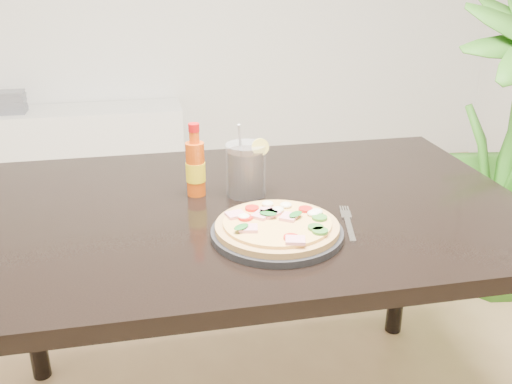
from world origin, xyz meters
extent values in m
cube|color=black|center=(-0.09, -0.06, 0.73)|extent=(1.40, 0.90, 0.04)
cylinder|color=black|center=(-0.73, 0.33, 0.35)|extent=(0.06, 0.06, 0.71)
cylinder|color=black|center=(0.55, 0.33, 0.35)|extent=(0.06, 0.06, 0.71)
cylinder|color=black|center=(-0.06, -0.25, 0.76)|extent=(0.29, 0.29, 0.02)
cylinder|color=#B38250|center=(-0.06, -0.25, 0.77)|extent=(0.27, 0.27, 0.01)
cylinder|color=#E0C061|center=(-0.06, -0.25, 0.78)|extent=(0.24, 0.24, 0.01)
cube|color=pink|center=(-0.09, -0.22, 0.79)|extent=(0.05, 0.05, 0.01)
cube|color=pink|center=(-0.07, -0.20, 0.79)|extent=(0.05, 0.04, 0.01)
cube|color=pink|center=(-0.14, -0.21, 0.79)|extent=(0.05, 0.04, 0.01)
cube|color=pink|center=(-0.05, -0.35, 0.79)|extent=(0.05, 0.04, 0.01)
cube|color=pink|center=(-0.03, -0.24, 0.79)|extent=(0.05, 0.05, 0.01)
cube|color=pink|center=(-0.07, -0.22, 0.79)|extent=(0.05, 0.05, 0.01)
cube|color=pink|center=(-0.13, -0.28, 0.79)|extent=(0.05, 0.04, 0.01)
cylinder|color=red|center=(-0.05, -0.34, 0.79)|extent=(0.03, 0.03, 0.01)
cylinder|color=red|center=(-0.13, -0.23, 0.79)|extent=(0.03, 0.03, 0.01)
cylinder|color=red|center=(0.02, -0.21, 0.79)|extent=(0.03, 0.03, 0.01)
cylinder|color=red|center=(-0.10, -0.18, 0.79)|extent=(0.03, 0.03, 0.01)
cylinder|color=#316F25|center=(0.01, -0.30, 0.79)|extent=(0.03, 0.03, 0.01)
cylinder|color=#316F25|center=(0.02, -0.32, 0.79)|extent=(0.03, 0.03, 0.01)
cylinder|color=#316F25|center=(0.03, -0.26, 0.79)|extent=(0.03, 0.03, 0.01)
ellipsoid|color=white|center=(-0.13, -0.22, 0.79)|extent=(0.03, 0.03, 0.01)
ellipsoid|color=white|center=(-0.05, -0.20, 0.79)|extent=(0.03, 0.03, 0.01)
ellipsoid|color=white|center=(0.03, -0.24, 0.79)|extent=(0.03, 0.03, 0.01)
ellipsoid|color=white|center=(-0.02, -0.18, 0.79)|extent=(0.03, 0.03, 0.01)
ellipsoid|color=white|center=(0.04, -0.23, 0.79)|extent=(0.03, 0.03, 0.01)
ellipsoid|color=white|center=(-0.06, -0.16, 0.79)|extent=(0.03, 0.03, 0.01)
ellipsoid|color=#18641F|center=(-0.15, -0.28, 0.80)|extent=(0.04, 0.04, 0.00)
ellipsoid|color=#18641F|center=(-0.02, -0.24, 0.80)|extent=(0.04, 0.04, 0.00)
ellipsoid|color=#18641F|center=(-0.07, -0.23, 0.80)|extent=(0.05, 0.04, 0.00)
cylinder|color=#CE490C|center=(-0.21, 0.03, 0.82)|extent=(0.06, 0.06, 0.14)
cylinder|color=yellow|center=(-0.21, 0.03, 0.81)|extent=(0.05, 0.05, 0.05)
cylinder|color=#CE490C|center=(-0.21, 0.03, 0.91)|extent=(0.03, 0.03, 0.03)
cylinder|color=red|center=(-0.21, 0.03, 0.93)|extent=(0.03, 0.03, 0.02)
cylinder|color=black|center=(-0.08, 0.00, 0.81)|extent=(0.09, 0.09, 0.12)
cylinder|color=silver|center=(-0.08, 0.00, 0.82)|extent=(0.10, 0.10, 0.13)
cylinder|color=#F2E059|center=(-0.05, -0.02, 0.88)|extent=(0.04, 0.01, 0.04)
cylinder|color=#B2B2B7|center=(-0.09, 0.01, 0.86)|extent=(0.03, 0.06, 0.17)
cube|color=silver|center=(0.11, -0.26, 0.75)|extent=(0.04, 0.12, 0.00)
cube|color=silver|center=(0.13, -0.18, 0.75)|extent=(0.03, 0.04, 0.00)
cube|color=silver|center=(0.13, -0.14, 0.75)|extent=(0.01, 0.03, 0.00)
cube|color=silver|center=(0.13, -0.15, 0.75)|extent=(0.01, 0.03, 0.00)
cube|color=silver|center=(0.14, -0.15, 0.75)|extent=(0.01, 0.03, 0.00)
cube|color=silver|center=(0.14, -0.15, 0.75)|extent=(0.01, 0.03, 0.00)
imported|color=#377E21|center=(1.15, 0.63, 0.59)|extent=(0.86, 0.86, 1.19)
cylinder|color=brown|center=(1.15, 0.63, 0.11)|extent=(0.28, 0.28, 0.22)
cube|color=white|center=(-0.80, 2.07, 0.25)|extent=(1.40, 0.34, 0.50)
cube|color=slate|center=(-1.05, 2.05, 0.51)|extent=(0.14, 0.12, 0.01)
cube|color=slate|center=(-1.05, 2.05, 0.52)|extent=(0.14, 0.12, 0.01)
cube|color=slate|center=(-1.05, 2.05, 0.53)|extent=(0.14, 0.12, 0.01)
cube|color=slate|center=(-1.05, 2.05, 0.54)|extent=(0.14, 0.12, 0.01)
cube|color=slate|center=(-1.05, 2.05, 0.55)|extent=(0.14, 0.12, 0.01)
cube|color=slate|center=(-1.05, 2.05, 0.56)|extent=(0.14, 0.12, 0.01)
cube|color=slate|center=(-1.05, 2.05, 0.57)|extent=(0.14, 0.12, 0.01)
cube|color=slate|center=(-1.05, 2.05, 0.58)|extent=(0.14, 0.12, 0.01)
cube|color=slate|center=(-1.05, 2.05, 0.59)|extent=(0.14, 0.12, 0.01)
cube|color=slate|center=(-1.05, 2.05, 0.60)|extent=(0.14, 0.12, 0.01)
cube|color=slate|center=(-1.05, 2.05, 0.61)|extent=(0.14, 0.12, 0.01)
cube|color=slate|center=(-1.05, 2.05, 0.62)|extent=(0.14, 0.12, 0.01)
camera|label=1|loc=(-0.33, -1.35, 1.32)|focal=40.00mm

